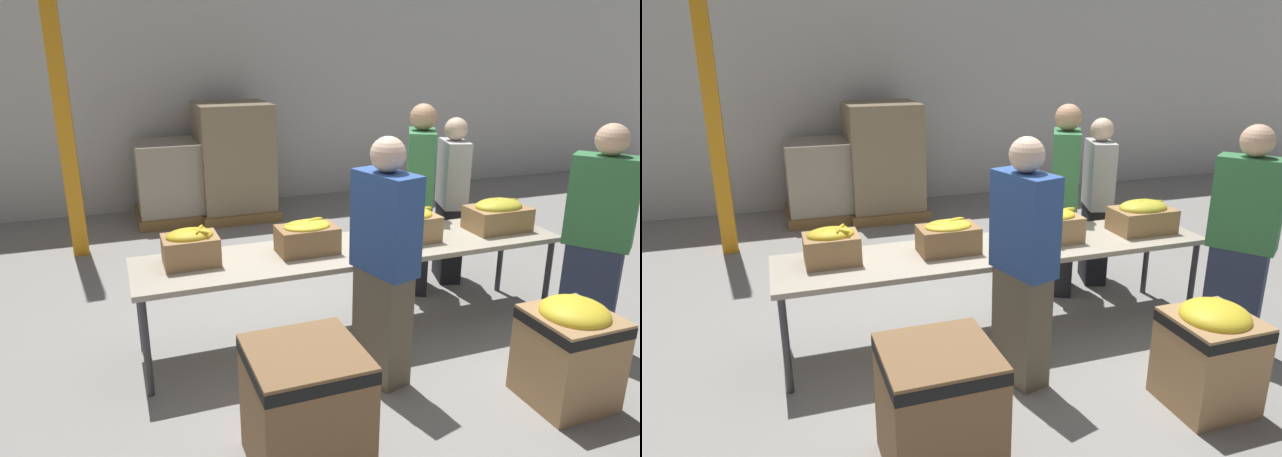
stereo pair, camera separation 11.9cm
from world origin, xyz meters
The scene contains 16 objects.
ground_plane centered at (0.00, 0.00, 0.00)m, with size 30.00×30.00×0.00m, color gray.
wall_back centered at (0.00, 4.41, 2.00)m, with size 16.00×0.08×4.00m.
sorting_table centered at (0.00, 0.00, 0.70)m, with size 3.36×0.74×0.75m.
banana_box_0 centered at (-1.24, 0.08, 0.88)m, with size 0.38×0.30×0.28m.
banana_box_1 centered at (-0.39, 0.02, 0.87)m, with size 0.44×0.28×0.26m.
banana_box_2 centered at (0.48, 0.00, 0.88)m, with size 0.43×0.32×0.28m.
banana_box_3 centered at (1.29, -0.01, 0.88)m, with size 0.50×0.33×0.28m.
volunteer_0 centered at (0.90, 0.63, 0.87)m, with size 0.43×0.52×1.75m.
volunteer_1 centered at (-0.09, -0.64, 0.84)m, with size 0.34×0.50×1.70m.
volunteer_2 centered at (1.32, 0.75, 0.79)m, with size 0.34×0.47×1.60m.
volunteer_3 centered at (1.62, -0.75, 0.85)m, with size 0.46×0.51×1.71m.
donation_bin_0 centered at (-0.87, -1.31, 0.39)m, with size 0.60×0.60×0.72m.
donation_bin_1 centered at (0.92, -1.31, 0.38)m, with size 0.51×0.51×0.72m.
support_pillar centered at (-2.12, 2.78, 2.00)m, with size 0.16×0.16×4.00m.
pallet_stack_0 centered at (-0.17, 3.67, 0.75)m, with size 1.02×1.02×1.52m.
pallet_stack_1 centered at (-0.98, 3.79, 0.51)m, with size 0.96×0.96×1.04m.
Camera 2 is at (-1.59, -3.83, 2.23)m, focal length 32.00 mm.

